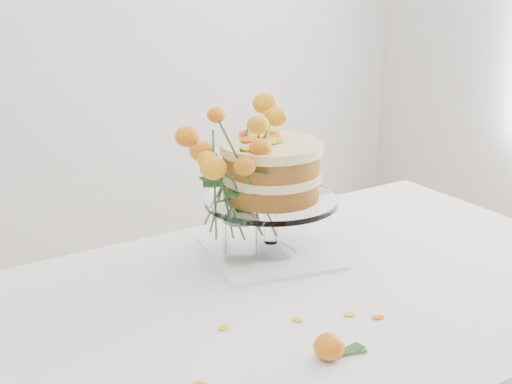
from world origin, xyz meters
The scene contains 9 objects.
table centered at (0.00, 0.00, 0.67)m, with size 1.43×0.93×0.76m.
napkin centered at (0.01, 0.20, 0.76)m, with size 0.29×0.29×0.01m, color white.
cake_stand centered at (0.01, 0.20, 0.95)m, with size 0.31×0.31×0.28m.
rose_vase centered at (-0.07, 0.20, 1.00)m, with size 0.29×0.29×0.41m.
loose_rose_far centered at (-0.15, -0.24, 0.78)m, with size 0.10×0.06×0.05m.
stray_petal_a centered at (-0.12, -0.10, 0.76)m, with size 0.03×0.02×0.00m, color yellow.
stray_petal_b centered at (-0.02, -0.14, 0.76)m, with size 0.03×0.02×0.00m, color yellow.
stray_petal_c centered at (0.02, -0.18, 0.76)m, with size 0.03×0.02×0.00m, color yellow.
stray_petal_d centered at (-0.26, -0.05, 0.76)m, with size 0.03×0.02×0.00m, color yellow.
Camera 1 is at (-0.87, -1.11, 1.45)m, focal length 50.00 mm.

